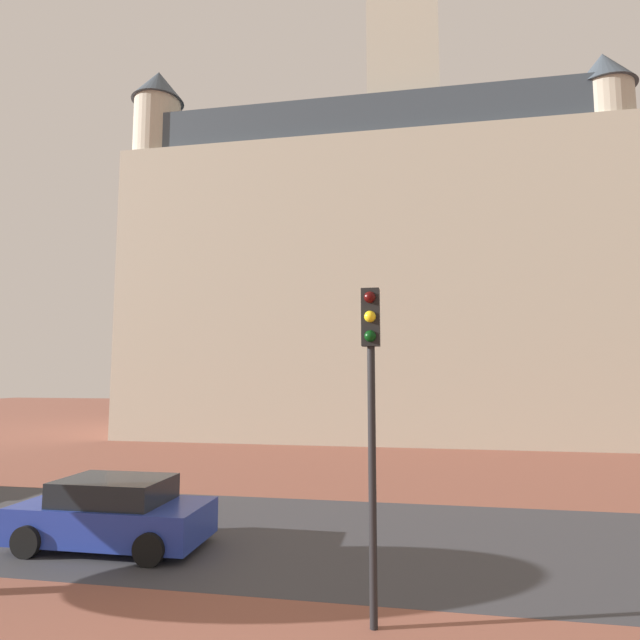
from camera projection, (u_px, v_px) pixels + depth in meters
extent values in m
plane|color=brown|center=(328.00, 525.00, 12.66)|extent=(120.00, 120.00, 0.00)
cube|color=#38383D|center=(321.00, 536.00, 11.77)|extent=(120.00, 6.75, 0.00)
cube|color=#B2A893|center=(371.00, 299.00, 32.74)|extent=(28.82, 11.38, 16.95)
cube|color=#38424C|center=(370.00, 154.00, 33.76)|extent=(26.52, 10.47, 2.40)
cube|color=#B2A893|center=(405.00, 172.00, 33.23)|extent=(4.44, 4.44, 33.54)
cylinder|color=#B2A893|center=(152.00, 264.00, 31.04)|extent=(2.80, 2.80, 20.67)
cone|color=#38424C|center=(158.00, 87.00, 32.23)|extent=(3.20, 3.20, 2.00)
cylinder|color=#B2A893|center=(615.00, 262.00, 26.52)|extent=(2.80, 2.80, 18.96)
cone|color=#38424C|center=(603.00, 71.00, 27.63)|extent=(3.20, 3.20, 2.00)
cube|color=#23389E|center=(113.00, 520.00, 11.12)|extent=(4.07, 1.82, 0.75)
cube|color=black|center=(115.00, 490.00, 11.18)|extent=(2.28, 1.60, 0.52)
cylinder|color=black|center=(189.00, 523.00, 11.75)|extent=(0.64, 0.22, 0.64)
cylinder|color=black|center=(150.00, 549.00, 9.97)|extent=(0.64, 0.22, 0.64)
cylinder|color=black|center=(83.00, 517.00, 12.21)|extent=(0.64, 0.22, 0.64)
cylinder|color=black|center=(27.00, 541.00, 10.43)|extent=(0.64, 0.22, 0.64)
cylinder|color=black|center=(372.00, 484.00, 7.72)|extent=(0.12, 0.12, 4.14)
cube|color=black|center=(371.00, 317.00, 7.98)|extent=(0.28, 0.24, 0.90)
sphere|color=#390606|center=(370.00, 297.00, 7.89)|extent=(0.18, 0.18, 0.18)
sphere|color=yellow|center=(370.00, 317.00, 7.86)|extent=(0.18, 0.18, 0.18)
sphere|color=#06330C|center=(370.00, 336.00, 7.83)|extent=(0.18, 0.18, 0.18)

